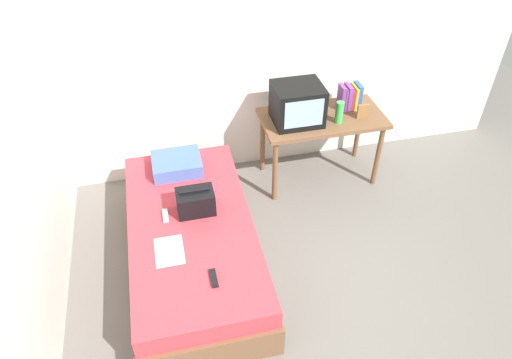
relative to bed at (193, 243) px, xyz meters
name	(u,v)px	position (x,y,z in m)	size (l,w,h in m)	color
ground_plane	(325,308)	(0.92, -0.70, -0.22)	(8.00, 8.00, 0.00)	slate
wall_back	(264,43)	(0.92, 1.30, 1.08)	(5.20, 0.10, 2.60)	silver
bed	(193,243)	(0.00, 0.00, 0.00)	(1.00, 2.00, 0.46)	brown
desk	(322,125)	(1.38, 0.85, 0.41)	(1.16, 0.60, 0.72)	brown
tv	(297,104)	(1.12, 0.83, 0.68)	(0.44, 0.39, 0.36)	black
water_bottle	(339,112)	(1.48, 0.72, 0.60)	(0.07, 0.07, 0.21)	green
book_row	(350,97)	(1.68, 0.95, 0.61)	(0.20, 0.16, 0.24)	#7A3D89
picture_frame	(363,111)	(1.73, 0.74, 0.57)	(0.11, 0.02, 0.14)	olive
pillow	(177,164)	(-0.03, 0.70, 0.29)	(0.43, 0.35, 0.13)	#4766AD
handbag	(196,202)	(0.07, 0.12, 0.33)	(0.30, 0.20, 0.22)	black
magazine	(169,251)	(-0.19, -0.26, 0.24)	(0.21, 0.29, 0.01)	white
remote_dark	(214,278)	(0.09, -0.59, 0.24)	(0.04, 0.16, 0.02)	black
remote_silver	(165,216)	(-0.18, 0.11, 0.24)	(0.04, 0.14, 0.02)	#B7B7BC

